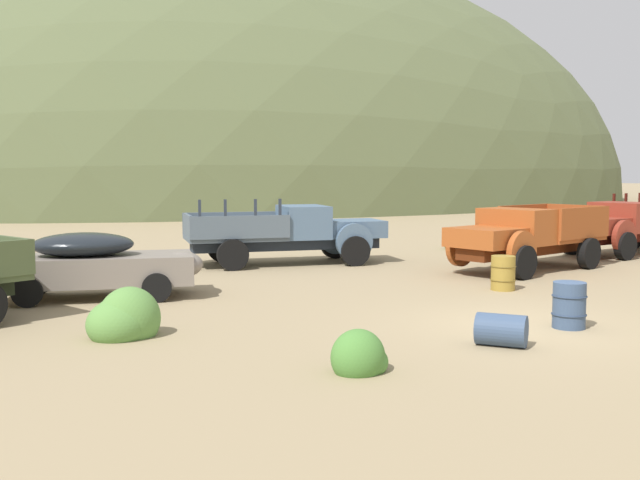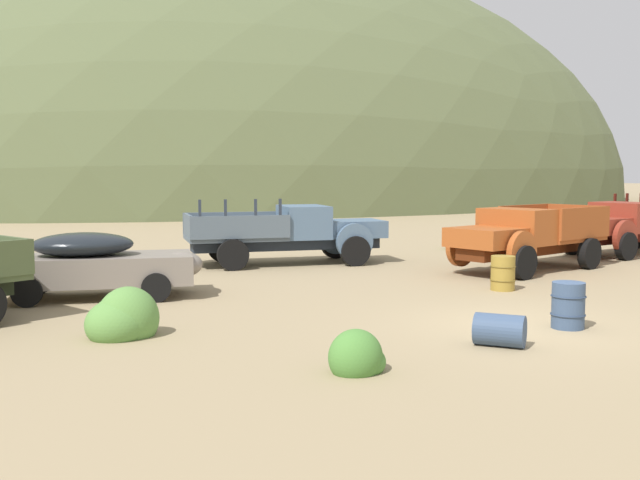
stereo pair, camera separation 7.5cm
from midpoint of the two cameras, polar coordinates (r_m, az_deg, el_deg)
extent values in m
plane|color=#998460|center=(15.00, 15.50, -6.43)|extent=(300.00, 300.00, 0.00)
ellipsoid|color=#56603D|center=(76.32, -4.89, 3.06)|extent=(87.60, 58.38, 48.25)
cube|color=#495735|center=(16.77, -22.96, -0.90)|extent=(0.75, 2.07, 0.70)
cube|color=slate|center=(18.35, -16.82, -2.18)|extent=(4.87, 3.18, 0.68)
ellipsoid|color=black|center=(18.30, -17.71, -0.34)|extent=(2.74, 2.29, 0.57)
ellipsoid|color=slate|center=(18.31, -10.47, -1.84)|extent=(1.41, 1.73, 0.61)
cylinder|color=black|center=(17.42, -12.39, -3.60)|extent=(0.71, 0.40, 0.68)
cylinder|color=black|center=(19.28, -12.45, -2.75)|extent=(0.71, 0.40, 0.68)
cylinder|color=black|center=(17.62, -21.54, -3.75)|extent=(0.71, 0.40, 0.68)
cylinder|color=black|center=(19.46, -20.72, -2.89)|extent=(0.71, 0.40, 0.68)
cube|color=#262D39|center=(23.96, -2.52, -0.29)|extent=(6.13, 2.51, 0.36)
cube|color=slate|center=(24.54, 2.57, 0.90)|extent=(2.30, 2.16, 0.55)
cube|color=#B7B2A8|center=(24.84, 4.54, 0.88)|extent=(0.38, 1.16, 0.44)
cylinder|color=slate|center=(23.52, 2.77, -0.16)|extent=(1.21, 0.48, 1.20)
cylinder|color=slate|center=(25.46, 1.29, 0.27)|extent=(1.21, 0.48, 1.20)
cube|color=slate|center=(24.04, -1.19, 1.42)|extent=(1.87, 2.28, 1.05)
cube|color=black|center=(24.20, 0.26, 1.94)|extent=(0.48, 1.63, 0.59)
cube|color=#4D5B67|center=(23.61, -6.45, 0.18)|extent=(3.50, 2.79, 0.12)
cube|color=#4D5B67|center=(22.56, -6.03, 0.99)|extent=(3.00, 0.89, 0.70)
cube|color=#4D5B67|center=(24.59, -6.86, 1.34)|extent=(3.00, 0.89, 0.70)
cube|color=#4D5B67|center=(23.38, -10.02, 1.09)|extent=(0.63, 2.02, 0.70)
cube|color=#262D39|center=(22.34, -9.15, 2.45)|extent=(0.10, 0.10, 0.50)
cube|color=#262D39|center=(22.45, -7.20, 2.49)|extent=(0.10, 0.10, 0.50)
cube|color=#262D39|center=(22.61, -4.89, 2.53)|extent=(0.10, 0.10, 0.50)
cube|color=#262D39|center=(22.77, -2.99, 2.56)|extent=(0.10, 0.10, 0.50)
cylinder|color=black|center=(23.50, 2.81, -0.85)|extent=(1.00, 0.52, 0.96)
cylinder|color=black|center=(25.53, 1.26, -0.35)|extent=(1.00, 0.52, 0.96)
cylinder|color=black|center=(22.55, -6.63, -1.14)|extent=(1.00, 0.52, 0.96)
cylinder|color=black|center=(24.67, -7.44, -0.59)|extent=(1.00, 0.52, 0.96)
cube|color=#51220D|center=(23.33, 15.66, -0.64)|extent=(5.49, 1.88, 0.36)
cube|color=#A34C1E|center=(21.67, 12.74, 0.19)|extent=(1.98, 2.06, 0.55)
cube|color=#B7B2A8|center=(21.05, 11.43, -0.01)|extent=(0.28, 1.24, 0.44)
cylinder|color=#A34C1E|center=(22.54, 10.89, -0.49)|extent=(1.21, 0.37, 1.20)
cylinder|color=#A34C1E|center=(21.27, 15.39, -0.92)|extent=(1.21, 0.37, 1.20)
cube|color=#A34C1E|center=(22.85, 14.98, 1.03)|extent=(1.57, 2.25, 1.05)
cube|color=black|center=(22.37, 14.17, 1.50)|extent=(0.33, 1.74, 0.59)
cube|color=#97471E|center=(24.54, 17.61, 0.16)|extent=(3.04, 2.58, 0.12)
cube|color=#97471E|center=(25.09, 15.55, 1.55)|extent=(2.71, 0.54, 0.95)
cube|color=#97471E|center=(23.95, 19.83, 1.25)|extent=(2.71, 0.54, 0.95)
cube|color=#97471E|center=(25.62, 19.20, 1.52)|extent=(0.45, 2.15, 0.95)
cylinder|color=black|center=(21.27, 15.49, -1.69)|extent=(0.99, 0.43, 0.96)
cylinder|color=black|center=(25.38, 15.70, -0.58)|extent=(0.99, 0.43, 0.96)
cylinder|color=black|center=(24.20, 20.12, -0.99)|extent=(0.99, 0.43, 0.96)
cube|color=#42140D|center=(29.25, 22.96, 0.31)|extent=(6.20, 1.38, 0.36)
cube|color=maroon|center=(27.33, 20.45, 1.03)|extent=(2.05, 1.84, 0.55)
cube|color=#B7B2A8|center=(26.60, 19.34, 0.89)|extent=(0.16, 1.18, 0.44)
cylinder|color=maroon|center=(28.16, 19.03, 0.46)|extent=(1.21, 0.26, 1.20)
cylinder|color=maroon|center=(27.01, 22.52, 0.15)|extent=(1.21, 0.26, 1.20)
cube|color=maroon|center=(28.72, 22.39, 1.65)|extent=(1.55, 2.06, 1.05)
cube|color=black|center=(28.17, 21.69, 2.04)|extent=(0.16, 1.67, 0.59)
cube|color=maroon|center=(31.18, 23.06, 1.79)|extent=(3.11, 0.31, 0.70)
cube|color=#42140D|center=(30.76, 22.64, 2.88)|extent=(0.09, 0.09, 0.50)
cube|color=#42140D|center=(30.11, 21.84, 2.86)|extent=(0.09, 0.09, 0.50)
cylinder|color=black|center=(28.22, 18.92, -0.09)|extent=(0.98, 0.34, 0.96)
cylinder|color=black|center=(27.01, 22.59, -0.45)|extent=(0.98, 0.34, 0.96)
cylinder|color=black|center=(31.48, 23.19, 0.30)|extent=(0.98, 0.34, 0.96)
cylinder|color=#384C6B|center=(15.01, 18.71, -4.78)|extent=(0.62, 0.62, 0.89)
torus|color=#27354A|center=(14.98, 18.73, -4.11)|extent=(0.66, 0.66, 0.03)
torus|color=#27354A|center=(15.04, 18.69, -5.45)|extent=(0.66, 0.66, 0.03)
cylinder|color=olive|center=(19.28, 14.01, -2.49)|extent=(0.60, 0.60, 0.87)
torus|color=brown|center=(19.26, 14.02, -1.97)|extent=(0.64, 0.64, 0.03)
torus|color=brown|center=(19.31, 14.00, -3.00)|extent=(0.64, 0.64, 0.03)
cylinder|color=#384C6B|center=(13.19, 13.83, -6.76)|extent=(0.95, 1.01, 0.56)
ellipsoid|color=#5B8E42|center=(14.00, -14.43, -5.88)|extent=(1.14, 1.03, 1.18)
ellipsoid|color=#5B8E42|center=(13.94, -15.17, -6.25)|extent=(1.18, 1.06, 0.93)
ellipsoid|color=#5B8E42|center=(13.96, -15.35, -6.19)|extent=(0.90, 0.81, 0.96)
ellipsoid|color=#4C8438|center=(11.29, 3.62, -9.37)|extent=(0.68, 0.61, 0.52)
ellipsoid|color=#4C8438|center=(11.21, 2.95, -9.00)|extent=(0.85, 0.76, 0.85)
ellipsoid|color=#3D702D|center=(28.90, 10.60, -0.28)|extent=(0.94, 0.84, 0.82)
ellipsoid|color=#3D702D|center=(29.21, 10.50, -0.32)|extent=(0.90, 0.81, 0.64)
ellipsoid|color=#3D702D|center=(28.99, 11.04, -0.29)|extent=(1.01, 0.91, 0.78)
ellipsoid|color=olive|center=(26.88, 15.26, -0.78)|extent=(0.92, 0.83, 0.84)
ellipsoid|color=olive|center=(26.94, 15.16, -0.79)|extent=(0.76, 0.69, 0.80)
ellipsoid|color=olive|center=(26.53, 15.02, -0.77)|extent=(0.90, 0.81, 0.98)
camera|label=1|loc=(0.04, -89.90, 0.01)|focal=41.54mm
camera|label=2|loc=(0.04, 90.10, -0.01)|focal=41.54mm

